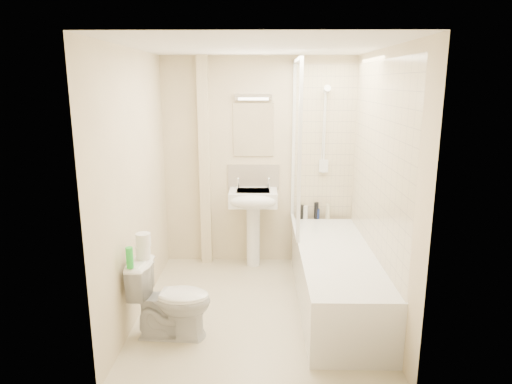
{
  "coord_description": "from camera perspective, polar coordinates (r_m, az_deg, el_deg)",
  "views": [
    {
      "loc": [
        0.04,
        -3.98,
        2.11
      ],
      "look_at": [
        -0.02,
        0.2,
        1.1
      ],
      "focal_mm": 32.0,
      "sensor_mm": 36.0,
      "label": 1
    }
  ],
  "objects": [
    {
      "name": "wall_back",
      "position": [
        5.31,
        0.33,
        3.69
      ],
      "size": [
        2.2,
        0.02,
        2.4
      ],
      "primitive_type": "cube",
      "color": "beige",
      "rests_on": "ground"
    },
    {
      "name": "shower_screen",
      "position": [
        4.84,
        5.06,
        5.67
      ],
      "size": [
        0.04,
        0.92,
        1.8
      ],
      "color": "white",
      "rests_on": "bathtub"
    },
    {
      "name": "green_bottle",
      "position": [
        3.78,
        -15.52,
        -7.91
      ],
      "size": [
        0.06,
        0.06,
        0.17
      ],
      "primitive_type": "cylinder",
      "color": "green",
      "rests_on": "toilet"
    },
    {
      "name": "floor",
      "position": [
        4.5,
        0.18,
        -14.37
      ],
      "size": [
        2.5,
        2.5,
        0.0
      ],
      "primitive_type": "plane",
      "color": "beige",
      "rests_on": "ground"
    },
    {
      "name": "wall_right",
      "position": [
        4.22,
        15.31,
        0.61
      ],
      "size": [
        0.02,
        2.5,
        2.4
      ],
      "primitive_type": "cube",
      "color": "beige",
      "rests_on": "ground"
    },
    {
      "name": "shower_fixture",
      "position": [
        5.25,
        8.59,
        7.25
      ],
      "size": [
        0.1,
        0.16,
        0.99
      ],
      "color": "white",
      "rests_on": "wall_back"
    },
    {
      "name": "strip_light",
      "position": [
        5.2,
        -0.33,
        11.8
      ],
      "size": [
        0.42,
        0.07,
        0.07
      ],
      "primitive_type": "cube",
      "color": "silver",
      "rests_on": "wall_back"
    },
    {
      "name": "bottle_black_a",
      "position": [
        5.37,
        5.68,
        -2.49
      ],
      "size": [
        0.06,
        0.06,
        0.16
      ],
      "primitive_type": "cylinder",
      "color": "black",
      "rests_on": "bathtub"
    },
    {
      "name": "tile_back",
      "position": [
        5.31,
        8.5,
        6.0
      ],
      "size": [
        0.7,
        0.01,
        1.75
      ],
      "primitive_type": "cube",
      "color": "beige",
      "rests_on": "wall_back"
    },
    {
      "name": "toilet_roll_upper",
      "position": [
        3.91,
        -13.92,
        -5.8
      ],
      "size": [
        0.12,
        0.12,
        0.11
      ],
      "primitive_type": "cylinder",
      "color": "white",
      "rests_on": "toilet_roll_lower"
    },
    {
      "name": "tile_right",
      "position": [
        4.27,
        15.02,
        3.85
      ],
      "size": [
        0.01,
        2.1,
        1.75
      ],
      "primitive_type": "cube",
      "color": "beige",
      "rests_on": "wall_right"
    },
    {
      "name": "bottle_white_a",
      "position": [
        5.37,
        6.19,
        -2.54
      ],
      "size": [
        0.06,
        0.06,
        0.15
      ],
      "primitive_type": "cylinder",
      "color": "silver",
      "rests_on": "bathtub"
    },
    {
      "name": "toilet",
      "position": [
        4.0,
        -10.53,
        -13.02
      ],
      "size": [
        0.46,
        0.71,
        0.67
      ],
      "primitive_type": "imported",
      "rotation": [
        0.0,
        0.0,
        1.51
      ],
      "color": "white",
      "rests_on": "ground"
    },
    {
      "name": "pipe_boxing",
      "position": [
        5.29,
        -6.42,
        3.57
      ],
      "size": [
        0.12,
        0.12,
        2.4
      ],
      "primitive_type": "cube",
      "color": "beige",
      "rests_on": "ground"
    },
    {
      "name": "bottle_blue",
      "position": [
        5.39,
        7.7,
        -2.71
      ],
      "size": [
        0.05,
        0.05,
        0.12
      ],
      "primitive_type": "cylinder",
      "color": "navy",
      "rests_on": "bathtub"
    },
    {
      "name": "splashback",
      "position": [
        5.33,
        -0.31,
        1.88
      ],
      "size": [
        0.6,
        0.02,
        0.3
      ],
      "primitive_type": "cube",
      "color": "beige",
      "rests_on": "wall_back"
    },
    {
      "name": "pedestal_sink",
      "position": [
        5.18,
        -0.36,
        -1.86
      ],
      "size": [
        0.54,
        0.49,
        1.04
      ],
      "color": "white",
      "rests_on": "ground"
    },
    {
      "name": "wall_left",
      "position": [
        4.24,
        -14.85,
        0.7
      ],
      "size": [
        0.02,
        2.5,
        2.4
      ],
      "primitive_type": "cube",
      "color": "beige",
      "rests_on": "ground"
    },
    {
      "name": "bottle_black_b",
      "position": [
        5.38,
        7.54,
        -2.32
      ],
      "size": [
        0.05,
        0.05,
        0.2
      ],
      "primitive_type": "cylinder",
      "color": "black",
      "rests_on": "bathtub"
    },
    {
      "name": "ceiling",
      "position": [
        3.99,
        0.21,
        17.73
      ],
      "size": [
        2.2,
        2.5,
        0.02
      ],
      "primitive_type": "cube",
      "color": "white",
      "rests_on": "wall_back"
    },
    {
      "name": "toilet_roll_lower",
      "position": [
        3.95,
        -13.93,
        -7.31
      ],
      "size": [
        0.12,
        0.12,
        0.11
      ],
      "primitive_type": "cylinder",
      "color": "white",
      "rests_on": "toilet"
    },
    {
      "name": "bottle_cream",
      "position": [
        5.4,
        8.99,
        -2.41
      ],
      "size": [
        0.05,
        0.05,
        0.18
      ],
      "primitive_type": "cylinder",
      "color": "beige",
      "rests_on": "bathtub"
    },
    {
      "name": "mirror",
      "position": [
        5.25,
        -0.32,
        7.76
      ],
      "size": [
        0.46,
        0.01,
        0.6
      ],
      "primitive_type": "cube",
      "color": "white",
      "rests_on": "wall_back"
    },
    {
      "name": "bathtub",
      "position": [
        4.52,
        9.91,
        -10.4
      ],
      "size": [
        0.7,
        2.1,
        0.55
      ],
      "color": "white",
      "rests_on": "ground"
    }
  ]
}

